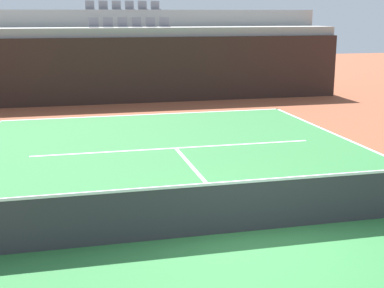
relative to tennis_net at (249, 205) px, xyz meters
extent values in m
plane|color=brown|center=(0.00, 0.00, -0.51)|extent=(80.00, 80.00, 0.00)
cube|color=#2D7238|center=(0.00, 0.00, -0.50)|extent=(11.00, 24.00, 0.01)
cube|color=white|center=(0.00, 11.95, -0.50)|extent=(11.00, 0.10, 0.00)
cube|color=white|center=(0.00, 6.40, -0.50)|extent=(8.26, 0.10, 0.00)
cube|color=white|center=(0.00, 3.20, -0.50)|extent=(0.10, 6.40, 0.00)
cube|color=black|center=(0.00, 14.99, 0.91)|extent=(19.03, 0.30, 2.84)
cube|color=#9E9E99|center=(0.00, 16.34, 1.11)|extent=(19.03, 2.40, 3.24)
cube|color=#9E9E99|center=(0.00, 18.74, 1.50)|extent=(19.03, 2.40, 4.02)
cube|color=slate|center=(-1.61, 16.34, 2.75)|extent=(0.44, 0.44, 0.04)
cube|color=slate|center=(-1.61, 16.54, 2.97)|extent=(0.44, 0.04, 0.40)
cube|color=slate|center=(-0.97, 16.34, 2.75)|extent=(0.44, 0.44, 0.04)
cube|color=slate|center=(-0.97, 16.54, 2.97)|extent=(0.44, 0.04, 0.40)
cube|color=slate|center=(-0.32, 16.34, 2.75)|extent=(0.44, 0.44, 0.04)
cube|color=slate|center=(-0.32, 16.54, 2.97)|extent=(0.44, 0.04, 0.40)
cube|color=slate|center=(0.32, 16.34, 2.75)|extent=(0.44, 0.44, 0.04)
cube|color=slate|center=(0.32, 16.54, 2.97)|extent=(0.44, 0.04, 0.40)
cube|color=slate|center=(0.97, 16.34, 2.75)|extent=(0.44, 0.44, 0.04)
cube|color=slate|center=(0.97, 16.54, 2.97)|extent=(0.44, 0.04, 0.40)
cube|color=slate|center=(1.61, 16.34, 2.75)|extent=(0.44, 0.44, 0.04)
cube|color=slate|center=(1.61, 16.54, 2.97)|extent=(0.44, 0.04, 0.40)
cube|color=slate|center=(-1.61, 18.74, 3.53)|extent=(0.44, 0.44, 0.04)
cube|color=slate|center=(-1.61, 18.94, 3.75)|extent=(0.44, 0.04, 0.40)
cube|color=slate|center=(-0.97, 18.74, 3.53)|extent=(0.44, 0.44, 0.04)
cube|color=slate|center=(-0.97, 18.94, 3.75)|extent=(0.44, 0.04, 0.40)
cube|color=slate|center=(-0.32, 18.74, 3.53)|extent=(0.44, 0.44, 0.04)
cube|color=slate|center=(-0.32, 18.94, 3.75)|extent=(0.44, 0.04, 0.40)
cube|color=slate|center=(0.32, 18.74, 3.53)|extent=(0.44, 0.44, 0.04)
cube|color=slate|center=(0.32, 18.94, 3.75)|extent=(0.44, 0.04, 0.40)
cube|color=slate|center=(0.97, 18.74, 3.53)|extent=(0.44, 0.44, 0.04)
cube|color=slate|center=(0.97, 18.94, 3.75)|extent=(0.44, 0.04, 0.40)
cube|color=slate|center=(1.61, 18.74, 3.53)|extent=(0.44, 0.44, 0.04)
cube|color=slate|center=(1.61, 18.94, 3.75)|extent=(0.44, 0.04, 0.40)
cube|color=#333338|center=(0.00, 0.00, -0.04)|extent=(10.90, 0.02, 0.92)
cube|color=white|center=(0.00, 0.00, 0.45)|extent=(10.90, 0.04, 0.05)
camera|label=1|loc=(-3.15, -8.72, 3.35)|focal=50.82mm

